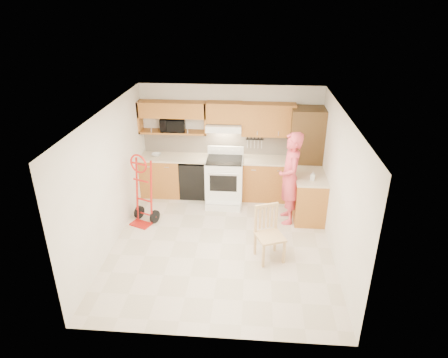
# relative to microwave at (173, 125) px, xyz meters

# --- Properties ---
(floor) EXTENTS (4.00, 4.50, 0.02)m
(floor) POSITION_rel_microwave_xyz_m (1.26, -2.08, -1.65)
(floor) COLOR #BCAF96
(floor) RESTS_ON ground
(ceiling) EXTENTS (4.00, 4.50, 0.02)m
(ceiling) POSITION_rel_microwave_xyz_m (1.26, -2.08, 0.87)
(ceiling) COLOR white
(ceiling) RESTS_ON ground
(wall_back) EXTENTS (4.00, 0.02, 2.50)m
(wall_back) POSITION_rel_microwave_xyz_m (1.26, 0.17, -0.39)
(wall_back) COLOR white
(wall_back) RESTS_ON ground
(wall_front) EXTENTS (4.00, 0.02, 2.50)m
(wall_front) POSITION_rel_microwave_xyz_m (1.26, -4.34, -0.39)
(wall_front) COLOR white
(wall_front) RESTS_ON ground
(wall_left) EXTENTS (0.02, 4.50, 2.50)m
(wall_left) POSITION_rel_microwave_xyz_m (-0.75, -2.08, -0.39)
(wall_left) COLOR white
(wall_left) RESTS_ON ground
(wall_right) EXTENTS (0.02, 4.50, 2.50)m
(wall_right) POSITION_rel_microwave_xyz_m (3.27, -2.08, -0.39)
(wall_right) COLOR white
(wall_right) RESTS_ON ground
(backsplash) EXTENTS (3.92, 0.03, 0.55)m
(backsplash) POSITION_rel_microwave_xyz_m (1.26, 0.15, -0.44)
(backsplash) COLOR beige
(backsplash) RESTS_ON wall_back
(lower_cab_left) EXTENTS (0.90, 0.60, 0.90)m
(lower_cab_left) POSITION_rel_microwave_xyz_m (-0.29, -0.14, -1.19)
(lower_cab_left) COLOR #AD7027
(lower_cab_left) RESTS_ON ground
(dishwasher) EXTENTS (0.60, 0.60, 0.85)m
(dishwasher) POSITION_rel_microwave_xyz_m (0.46, -0.14, -1.21)
(dishwasher) COLOR black
(dishwasher) RESTS_ON ground
(lower_cab_right) EXTENTS (1.14, 0.60, 0.90)m
(lower_cab_right) POSITION_rel_microwave_xyz_m (2.09, -0.14, -1.19)
(lower_cab_right) COLOR #AD7027
(lower_cab_right) RESTS_ON ground
(countertop_left) EXTENTS (1.50, 0.63, 0.04)m
(countertop_left) POSITION_rel_microwave_xyz_m (0.01, -0.13, -0.72)
(countertop_left) COLOR beige
(countertop_left) RESTS_ON lower_cab_left
(countertop_right) EXTENTS (1.14, 0.63, 0.04)m
(countertop_right) POSITION_rel_microwave_xyz_m (2.09, -0.13, -0.72)
(countertop_right) COLOR beige
(countertop_right) RESTS_ON lower_cab_right
(cab_return_right) EXTENTS (0.60, 1.00, 0.90)m
(cab_return_right) POSITION_rel_microwave_xyz_m (2.96, -0.94, -1.19)
(cab_return_right) COLOR #AD7027
(cab_return_right) RESTS_ON ground
(countertop_return) EXTENTS (0.63, 1.00, 0.04)m
(countertop_return) POSITION_rel_microwave_xyz_m (2.96, -0.94, -0.72)
(countertop_return) COLOR beige
(countertop_return) RESTS_ON cab_return_right
(pantry_tall) EXTENTS (0.70, 0.60, 2.10)m
(pantry_tall) POSITION_rel_microwave_xyz_m (2.91, -0.14, -0.59)
(pantry_tall) COLOR #4E3515
(pantry_tall) RESTS_ON ground
(upper_cab_left) EXTENTS (1.50, 0.33, 0.34)m
(upper_cab_left) POSITION_rel_microwave_xyz_m (0.01, 0.00, 0.34)
(upper_cab_left) COLOR #AD7027
(upper_cab_left) RESTS_ON wall_back
(upper_shelf_mw) EXTENTS (1.50, 0.33, 0.04)m
(upper_shelf_mw) POSITION_rel_microwave_xyz_m (0.01, 0.00, -0.17)
(upper_shelf_mw) COLOR #AD7027
(upper_shelf_mw) RESTS_ON wall_back
(upper_cab_center) EXTENTS (0.76, 0.33, 0.44)m
(upper_cab_center) POSITION_rel_microwave_xyz_m (1.14, 0.00, 0.30)
(upper_cab_center) COLOR #AD7027
(upper_cab_center) RESTS_ON wall_back
(upper_cab_right) EXTENTS (1.14, 0.33, 0.70)m
(upper_cab_right) POSITION_rel_microwave_xyz_m (2.09, 0.00, 0.16)
(upper_cab_right) COLOR #AD7027
(upper_cab_right) RESTS_ON wall_back
(range_hood) EXTENTS (0.76, 0.46, 0.14)m
(range_hood) POSITION_rel_microwave_xyz_m (1.14, -0.06, -0.01)
(range_hood) COLOR white
(range_hood) RESTS_ON wall_back
(knife_strip) EXTENTS (0.40, 0.05, 0.29)m
(knife_strip) POSITION_rel_microwave_xyz_m (1.81, 0.12, -0.40)
(knife_strip) COLOR black
(knife_strip) RESTS_ON backsplash
(microwave) EXTENTS (0.57, 0.41, 0.30)m
(microwave) POSITION_rel_microwave_xyz_m (0.00, 0.00, 0.00)
(microwave) COLOR black
(microwave) RESTS_ON upper_shelf_mw
(range) EXTENTS (0.80, 1.05, 1.18)m
(range) POSITION_rel_microwave_xyz_m (1.17, -0.42, -1.05)
(range) COLOR white
(range) RESTS_ON ground
(person) EXTENTS (0.51, 0.73, 1.89)m
(person) POSITION_rel_microwave_xyz_m (2.53, -1.13, -0.69)
(person) COLOR #DA4352
(person) RESTS_ON ground
(hand_truck) EXTENTS (0.68, 0.65, 1.35)m
(hand_truck) POSITION_rel_microwave_xyz_m (-0.39, -1.46, -0.97)
(hand_truck) COLOR red
(hand_truck) RESTS_ON ground
(dining_chair) EXTENTS (0.59, 0.61, 0.99)m
(dining_chair) POSITION_rel_microwave_xyz_m (2.12, -2.48, -1.14)
(dining_chair) COLOR tan
(dining_chair) RESTS_ON ground
(soap_bottle) EXTENTS (0.10, 0.10, 0.19)m
(soap_bottle) POSITION_rel_microwave_xyz_m (2.96, -1.15, -0.61)
(soap_bottle) COLOR white
(soap_bottle) RESTS_ON countertop_return
(bowl) EXTENTS (0.22, 0.22, 0.05)m
(bowl) POSITION_rel_microwave_xyz_m (-0.39, -0.14, -0.67)
(bowl) COLOR white
(bowl) RESTS_ON countertop_left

